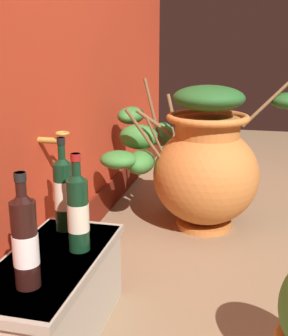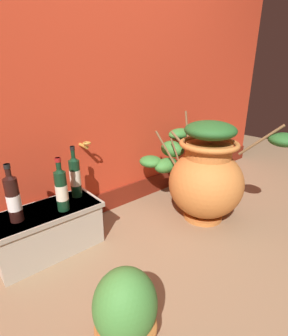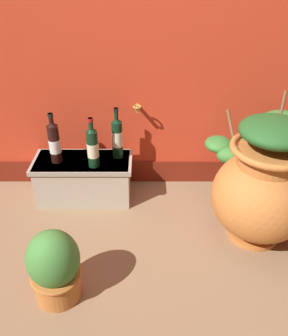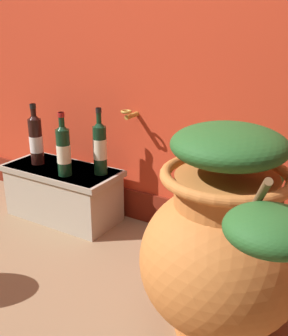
{
  "view_description": "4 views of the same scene",
  "coord_description": "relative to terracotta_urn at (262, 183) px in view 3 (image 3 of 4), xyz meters",
  "views": [
    {
      "loc": [
        -1.65,
        0.32,
        0.95
      ],
      "look_at": [
        0.06,
        0.72,
        0.46
      ],
      "focal_mm": 46.87,
      "sensor_mm": 36.0,
      "label": 1
    },
    {
      "loc": [
        -0.92,
        -0.51,
        1.07
      ],
      "look_at": [
        0.16,
        0.74,
        0.45
      ],
      "focal_mm": 27.24,
      "sensor_mm": 36.0,
      "label": 2
    },
    {
      "loc": [
        -0.08,
        -1.09,
        1.48
      ],
      "look_at": [
        -0.07,
        0.69,
        0.36
      ],
      "focal_mm": 37.85,
      "sensor_mm": 36.0,
      "label": 3
    },
    {
      "loc": [
        0.98,
        -0.64,
        1.06
      ],
      "look_at": [
        0.13,
        0.74,
        0.46
      ],
      "focal_mm": 43.84,
      "sensor_mm": 36.0,
      "label": 4
    }
  ],
  "objects": [
    {
      "name": "wine_bottle_left",
      "position": [
        -0.99,
        0.3,
        0.07
      ],
      "size": [
        0.07,
        0.07,
        0.33
      ],
      "color": "black",
      "rests_on": "stone_ledge"
    },
    {
      "name": "ground_plane",
      "position": [
        -0.59,
        -0.54,
        -0.36
      ],
      "size": [
        7.0,
        7.0,
        0.0
      ],
      "primitive_type": "plane",
      "color": "#896B4C"
    },
    {
      "name": "stone_ledge",
      "position": [
        -1.07,
        0.36,
        -0.2
      ],
      "size": [
        0.65,
        0.3,
        0.29
      ],
      "color": "#B2A893",
      "rests_on": "ground_plane"
    },
    {
      "name": "wine_bottle_middle",
      "position": [
        -1.24,
        0.35,
        0.08
      ],
      "size": [
        0.07,
        0.07,
        0.34
      ],
      "color": "black",
      "rests_on": "stone_ledge"
    },
    {
      "name": "wine_bottle_right",
      "position": [
        -0.84,
        0.41,
        0.08
      ],
      "size": [
        0.07,
        0.07,
        0.35
      ],
      "color": "black",
      "rests_on": "stone_ledge"
    },
    {
      "name": "terracotta_urn",
      "position": [
        0.0,
        0.0,
        0.0
      ],
      "size": [
        0.72,
        1.03,
        0.78
      ],
      "color": "#C17033",
      "rests_on": "ground_plane"
    },
    {
      "name": "potted_shrub",
      "position": [
        -1.09,
        -0.46,
        -0.16
      ],
      "size": [
        0.25,
        0.25,
        0.4
      ],
      "color": "#C17033",
      "rests_on": "ground_plane"
    }
  ]
}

